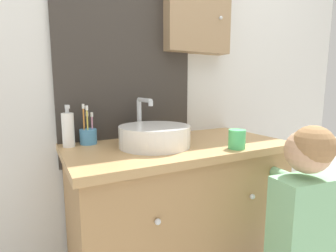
% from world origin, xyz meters
% --- Properties ---
extents(wall_back, '(3.20, 0.18, 2.50)m').
position_xyz_m(wall_back, '(0.01, 0.62, 1.27)').
color(wall_back, silver).
rests_on(wall_back, ground_plane).
extents(vanity_counter, '(1.07, 0.55, 0.78)m').
position_xyz_m(vanity_counter, '(0.00, 0.32, 0.39)').
color(vanity_counter, '#A37A4C').
rests_on(vanity_counter, ground_plane).
extents(sink_basin, '(0.33, 0.39, 0.22)m').
position_xyz_m(sink_basin, '(-0.13, 0.33, 0.83)').
color(sink_basin, white).
rests_on(sink_basin, vanity_counter).
extents(toothbrush_holder, '(0.08, 0.08, 0.20)m').
position_xyz_m(toothbrush_holder, '(-0.39, 0.52, 0.83)').
color(toothbrush_holder, '#4C93C6').
rests_on(toothbrush_holder, vanity_counter).
extents(soap_dispenser, '(0.05, 0.05, 0.20)m').
position_xyz_m(soap_dispenser, '(-0.49, 0.50, 0.86)').
color(soap_dispenser, white).
rests_on(soap_dispenser, vanity_counter).
extents(child_figure, '(0.27, 0.45, 0.92)m').
position_xyz_m(child_figure, '(0.27, -0.17, 0.52)').
color(child_figure, slate).
rests_on(child_figure, ground_plane).
extents(drinking_cup, '(0.08, 0.08, 0.09)m').
position_xyz_m(drinking_cup, '(0.18, 0.11, 0.82)').
color(drinking_cup, '#4CC670').
rests_on(drinking_cup, vanity_counter).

